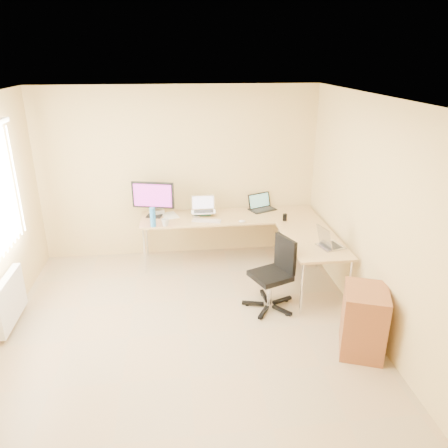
{
  "coord_description": "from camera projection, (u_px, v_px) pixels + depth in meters",
  "views": [
    {
      "loc": [
        -0.07,
        -4.16,
        3.0
      ],
      "look_at": [
        0.55,
        1.1,
        0.9
      ],
      "focal_mm": 34.57,
      "sensor_mm": 36.0,
      "label": 1
    }
  ],
  "objects": [
    {
      "name": "monitor",
      "position": [
        153.0,
        199.0,
        6.35
      ],
      "size": [
        0.66,
        0.35,
        0.54
      ],
      "primitive_type": "cube",
      "rotation": [
        0.0,
        0.0,
        -0.25
      ],
      "color": "black",
      "rests_on": "desk_main"
    },
    {
      "name": "desk_main",
      "position": [
        230.0,
        238.0,
        6.61
      ],
      "size": [
        2.65,
        0.7,
        0.73
      ],
      "primitive_type": "cube",
      "color": "tan",
      "rests_on": "ground"
    },
    {
      "name": "mouse",
      "position": [
        242.0,
        221.0,
        6.21
      ],
      "size": [
        0.11,
        0.08,
        0.04
      ],
      "primitive_type": "ellipsoid",
      "rotation": [
        0.0,
        0.0,
        -0.18
      ],
      "color": "white",
      "rests_on": "desk_main"
    },
    {
      "name": "wall_back",
      "position": [
        179.0,
        174.0,
        6.55
      ],
      "size": [
        4.5,
        0.0,
        4.5
      ],
      "primitive_type": "plane",
      "rotation": [
        1.57,
        0.0,
        0.0
      ],
      "color": "#E4C07D",
      "rests_on": "ground"
    },
    {
      "name": "laptop_return",
      "position": [
        332.0,
        238.0,
        5.39
      ],
      "size": [
        0.41,
        0.36,
        0.23
      ],
      "primitive_type": "cube",
      "rotation": [
        0.0,
        0.0,
        1.84
      ],
      "color": "#AAABB1",
      "rests_on": "desk_return"
    },
    {
      "name": "keyboard",
      "position": [
        207.0,
        221.0,
        6.25
      ],
      "size": [
        0.43,
        0.22,
        0.02
      ],
      "primitive_type": "cube",
      "rotation": [
        0.0,
        0.0,
        -0.26
      ],
      "color": "beige",
      "rests_on": "desk_main"
    },
    {
      "name": "wall_front",
      "position": [
        196.0,
        382.0,
        2.4
      ],
      "size": [
        4.5,
        0.0,
        4.5
      ],
      "primitive_type": "plane",
      "rotation": [
        -1.57,
        0.0,
        0.0
      ],
      "color": "#E4C07D",
      "rests_on": "ground"
    },
    {
      "name": "ceiling",
      "position": [
        179.0,
        100.0,
        4.0
      ],
      "size": [
        4.5,
        4.5,
        0.0
      ],
      "primitive_type": "plane",
      "rotation": [
        3.14,
        0.0,
        0.0
      ],
      "color": "white",
      "rests_on": "ground"
    },
    {
      "name": "white_box",
      "position": [
        157.0,
        212.0,
        6.53
      ],
      "size": [
        0.24,
        0.21,
        0.07
      ],
      "primitive_type": "cube",
      "rotation": [
        0.0,
        0.0,
        0.4
      ],
      "color": "silver",
      "rests_on": "desk_main"
    },
    {
      "name": "floor",
      "position": [
        188.0,
        334.0,
        4.96
      ],
      "size": [
        4.5,
        4.5,
        0.0
      ],
      "primitive_type": "plane",
      "color": "tan",
      "rests_on": "ground"
    },
    {
      "name": "papers",
      "position": [
        170.0,
        215.0,
        6.48
      ],
      "size": [
        0.29,
        0.35,
        0.01
      ],
      "primitive_type": "cube",
      "rotation": [
        0.0,
        0.0,
        0.3
      ],
      "color": "silver",
      "rests_on": "desk_main"
    },
    {
      "name": "radiator",
      "position": [
        10.0,
        300.0,
        4.98
      ],
      "size": [
        0.09,
        0.8,
        0.55
      ],
      "primitive_type": "cube",
      "color": "white",
      "rests_on": "ground"
    },
    {
      "name": "desk_return",
      "position": [
        311.0,
        264.0,
        5.79
      ],
      "size": [
        0.7,
        1.3,
        0.73
      ],
      "primitive_type": "cube",
      "color": "tan",
      "rests_on": "ground"
    },
    {
      "name": "laptop_center",
      "position": [
        203.0,
        205.0,
        6.42
      ],
      "size": [
        0.36,
        0.28,
        0.23
      ],
      "primitive_type": "cube",
      "rotation": [
        0.0,
        0.0,
        0.0
      ],
      "color": "silver",
      "rests_on": "desk_main"
    },
    {
      "name": "wall_right",
      "position": [
        376.0,
        221.0,
        4.7
      ],
      "size": [
        0.0,
        4.5,
        4.5
      ],
      "primitive_type": "plane",
      "rotation": [
        1.57,
        0.0,
        -1.57
      ],
      "color": "#E4C07D",
      "rests_on": "ground"
    },
    {
      "name": "office_chair",
      "position": [
        270.0,
        272.0,
        5.3
      ],
      "size": [
        0.73,
        0.73,
        0.93
      ],
      "primitive_type": "cube",
      "rotation": [
        0.0,
        0.0,
        0.39
      ],
      "color": "black",
      "rests_on": "ground"
    },
    {
      "name": "black_cup",
      "position": [
        285.0,
        217.0,
        6.26
      ],
      "size": [
        0.08,
        0.08,
        0.1
      ],
      "primitive_type": "cylinder",
      "rotation": [
        0.0,
        0.0,
        0.34
      ],
      "color": "black",
      "rests_on": "desk_main"
    },
    {
      "name": "mug",
      "position": [
        165.0,
        222.0,
        6.08
      ],
      "size": [
        0.13,
        0.13,
        0.11
      ],
      "primitive_type": "imported",
      "rotation": [
        0.0,
        0.0,
        -0.12
      ],
      "color": "silver",
      "rests_on": "desk_main"
    },
    {
      "name": "water_bottle",
      "position": [
        153.0,
        217.0,
        6.02
      ],
      "size": [
        0.09,
        0.09,
        0.28
      ],
      "primitive_type": "cylinder",
      "rotation": [
        0.0,
        0.0,
        -0.17
      ],
      "color": "#2F82D4",
      "rests_on": "desk_main"
    },
    {
      "name": "desk_fan",
      "position": [
        154.0,
        205.0,
        6.48
      ],
      "size": [
        0.23,
        0.23,
        0.29
      ],
      "primitive_type": "cylinder",
      "rotation": [
        0.0,
        0.0,
        -0.02
      ],
      "color": "silver",
      "rests_on": "desk_main"
    },
    {
      "name": "laptop_black",
      "position": [
        263.0,
        202.0,
        6.67
      ],
      "size": [
        0.48,
        0.42,
        0.25
      ],
      "primitive_type": "cube",
      "rotation": [
        0.0,
        0.0,
        0.41
      ],
      "color": "black",
      "rests_on": "desk_main"
    },
    {
      "name": "book_stack",
      "position": [
        202.0,
        211.0,
        6.6
      ],
      "size": [
        0.25,
        0.34,
        0.05
      ],
      "primitive_type": "cube",
      "rotation": [
        0.0,
        0.0,
        0.04
      ],
      "color": "#236B61",
      "rests_on": "desk_main"
    },
    {
      "name": "cabinet",
      "position": [
        363.0,
        321.0,
        4.56
      ],
      "size": [
        0.6,
        0.66,
        0.75
      ],
      "primitive_type": "cube",
      "rotation": [
        0.0,
        0.0,
        -0.36
      ],
      "color": "#A7632F",
      "rests_on": "ground"
    },
    {
      "name": "cd_stack",
      "position": [
        196.0,
        216.0,
        6.42
      ],
      "size": [
        0.15,
        0.15,
        0.03
      ],
      "primitive_type": "cylinder",
      "rotation": [
        0.0,
        0.0,
        0.23
      ],
      "color": "silver",
      "rests_on": "desk_main"
    }
  ]
}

